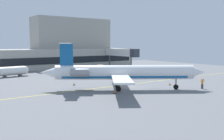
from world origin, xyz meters
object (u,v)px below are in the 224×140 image
Objects in this scene: fuel_tank at (12,71)px; marshaller at (202,83)px; pushback_tractor at (102,69)px; regional_jet at (122,72)px.

fuel_tank is 45.49m from marshaller.
pushback_tractor is 1.98× the size of marshaller.
regional_jet is at bearing 148.05° from marshaller.
pushback_tractor is at bearing 91.08° from marshaller.
marshaller is at bearing -88.92° from pushback_tractor.
marshaller is (0.61, -32.30, -0.06)m from pushback_tractor.
regional_jet is 27.29m from pushback_tractor.
pushback_tractor is at bearing 63.60° from regional_jet.
pushback_tractor is at bearing -15.85° from fuel_tank.
regional_jet is 15.13m from marshaller.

